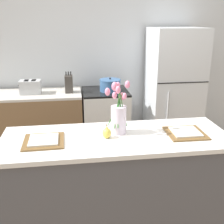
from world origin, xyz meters
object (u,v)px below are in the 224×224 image
(stove_range, at_px, (105,123))
(knife_block, at_px, (69,84))
(refrigerator, at_px, (173,92))
(cooking_pot, at_px, (110,85))
(flower_vase, at_px, (118,114))
(plate_setting_left, at_px, (44,141))
(toaster, at_px, (31,87))
(plate_setting_right, at_px, (185,133))
(pear_figurine, at_px, (107,133))

(stove_range, relative_size, knife_block, 3.39)
(refrigerator, height_order, cooking_pot, refrigerator)
(flower_vase, bearing_deg, stove_range, 87.23)
(knife_block, bearing_deg, flower_vase, -75.24)
(refrigerator, xyz_separation_m, cooking_pot, (-0.89, -0.03, 0.14))
(plate_setting_left, distance_m, cooking_pot, 1.75)
(refrigerator, relative_size, knife_block, 6.36)
(flower_vase, distance_m, plate_setting_left, 0.61)
(toaster, distance_m, cooking_pot, 1.02)
(flower_vase, height_order, knife_block, flower_vase)
(stove_range, distance_m, refrigerator, 1.03)
(stove_range, xyz_separation_m, plate_setting_right, (0.46, -1.62, 0.50))
(pear_figurine, xyz_separation_m, knife_block, (-0.29, 1.60, 0.03))
(cooking_pot, distance_m, knife_block, 0.54)
(refrigerator, bearing_deg, cooking_pot, -177.83)
(flower_vase, relative_size, plate_setting_right, 1.41)
(flower_vase, relative_size, cooking_pot, 1.55)
(refrigerator, distance_m, flower_vase, 1.86)
(stove_range, relative_size, cooking_pot, 3.29)
(pear_figurine, distance_m, plate_setting_left, 0.48)
(flower_vase, xyz_separation_m, knife_block, (-0.40, 1.51, -0.08))
(pear_figurine, xyz_separation_m, plate_setting_left, (-0.48, -0.01, -0.03))
(stove_range, height_order, toaster, toaster)
(refrigerator, distance_m, plate_setting_left, 2.29)
(refrigerator, xyz_separation_m, toaster, (-1.90, -0.01, 0.14))
(pear_figurine, height_order, toaster, toaster)
(toaster, relative_size, cooking_pot, 1.01)
(stove_range, relative_size, refrigerator, 0.53)
(stove_range, distance_m, flower_vase, 1.66)
(refrigerator, distance_m, knife_block, 1.43)
(flower_vase, xyz_separation_m, toaster, (-0.88, 1.52, -0.11))
(toaster, distance_m, knife_block, 0.48)
(pear_figurine, relative_size, plate_setting_right, 0.37)
(pear_figurine, relative_size, plate_setting_left, 0.37)
(plate_setting_left, relative_size, knife_block, 1.13)
(stove_range, height_order, flower_vase, flower_vase)
(plate_setting_right, height_order, cooking_pot, cooking_pot)
(plate_setting_left, xyz_separation_m, toaster, (-0.30, 1.61, 0.04))
(cooking_pot, bearing_deg, refrigerator, 2.17)
(pear_figurine, height_order, plate_setting_left, pear_figurine)
(toaster, bearing_deg, knife_block, -0.62)
(knife_block, bearing_deg, toaster, 179.38)
(flower_vase, bearing_deg, pear_figurine, -140.49)
(refrigerator, height_order, toaster, refrigerator)
(refrigerator, bearing_deg, stove_range, -179.96)
(pear_figurine, relative_size, knife_block, 0.42)
(stove_range, height_order, pear_figurine, pear_figurine)
(knife_block, bearing_deg, stove_range, 2.15)
(pear_figurine, bearing_deg, stove_range, 83.68)
(cooking_pot, bearing_deg, plate_setting_right, -76.05)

